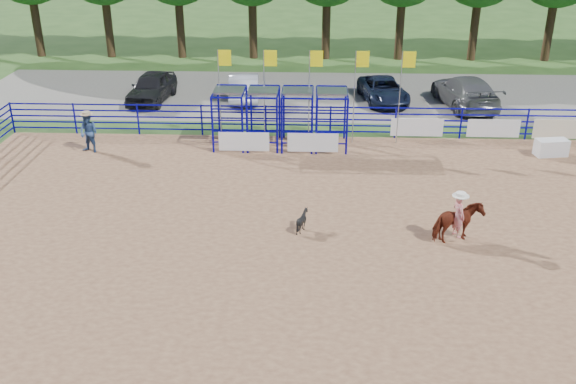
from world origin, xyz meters
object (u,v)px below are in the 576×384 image
object	(u,v)px
car_d	(465,92)
spectator_cowboy	(89,132)
horse_and_rider	(458,218)
announcer_table	(551,147)
car_a	(152,87)
car_c	(383,90)
calf	(302,221)
car_b	(244,86)

from	to	relation	value
car_d	spectator_cowboy	bearing A→B (deg)	14.21
spectator_cowboy	horse_and_rider	bearing A→B (deg)	-27.36
announcer_table	car_a	size ratio (longest dim) A/B	0.30
announcer_table	car_d	size ratio (longest dim) A/B	0.24
spectator_cowboy	car_c	xyz separation A→B (m)	(13.55, 8.20, -0.29)
calf	spectator_cowboy	size ratio (longest dim) A/B	0.40
calf	car_c	xyz separation A→B (m)	(4.12, 15.13, 0.26)
spectator_cowboy	car_c	distance (m)	15.84
car_b	car_c	size ratio (longest dim) A/B	0.98
horse_and_rider	car_c	size ratio (longest dim) A/B	0.54
announcer_table	car_a	distance (m)	20.54
car_d	car_c	bearing A→B (deg)	-18.45
car_b	announcer_table	bearing A→B (deg)	146.33
car_b	car_c	distance (m)	7.62
horse_and_rider	car_a	size ratio (longest dim) A/B	0.54
car_a	car_c	distance (m)	12.64
spectator_cowboy	car_a	bearing A→B (deg)	83.29
car_a	car_b	size ratio (longest dim) A/B	1.02
calf	car_a	xyz separation A→B (m)	(-8.51, 14.75, 0.40)
announcer_table	horse_and_rider	world-z (taller)	horse_and_rider
announcer_table	car_d	xyz separation A→B (m)	(-2.26, 7.07, 0.45)
announcer_table	spectator_cowboy	size ratio (longest dim) A/B	0.74
spectator_cowboy	car_d	bearing A→B (deg)	22.73
car_b	calf	bearing A→B (deg)	98.51
car_b	car_d	size ratio (longest dim) A/B	0.80
calf	car_d	distance (m)	16.65
calf	car_a	distance (m)	17.03
announcer_table	car_b	distance (m)	16.20
car_b	car_c	bearing A→B (deg)	174.85
calf	spectator_cowboy	world-z (taller)	spectator_cowboy
horse_and_rider	calf	world-z (taller)	horse_and_rider
announcer_table	car_b	size ratio (longest dim) A/B	0.30
car_b	car_a	bearing A→B (deg)	0.98
car_d	calf	bearing A→B (deg)	51.28
car_a	car_d	distance (m)	16.89
calf	car_b	size ratio (longest dim) A/B	0.16
car_d	announcer_table	bearing A→B (deg)	99.21
calf	car_a	size ratio (longest dim) A/B	0.16
car_a	car_d	size ratio (longest dim) A/B	0.81
car_d	car_a	bearing A→B (deg)	-9.76
horse_and_rider	calf	xyz separation A→B (m)	(-5.01, 0.55, -0.48)
spectator_cowboy	calf	bearing A→B (deg)	-36.30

